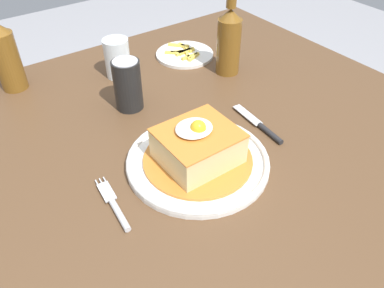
{
  "coord_description": "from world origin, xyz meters",
  "views": [
    {
      "loc": [
        -0.37,
        -0.54,
        1.29
      ],
      "look_at": [
        -0.02,
        -0.06,
        0.79
      ],
      "focal_mm": 36.21,
      "sensor_mm": 36.0,
      "label": 1
    }
  ],
  "objects_px": {
    "knife": "(263,128)",
    "soda_can": "(128,85)",
    "side_plate_fries": "(185,54)",
    "main_plate": "(198,161)",
    "beer_bottle_amber_far": "(229,38)",
    "drinking_glass": "(118,61)",
    "beer_bottle_amber": "(5,53)",
    "fork": "(115,207)"
  },
  "relations": [
    {
      "from": "drinking_glass",
      "to": "beer_bottle_amber_far",
      "type": "bearing_deg",
      "value": -31.53
    },
    {
      "from": "main_plate",
      "to": "soda_can",
      "type": "bearing_deg",
      "value": 92.32
    },
    {
      "from": "side_plate_fries",
      "to": "main_plate",
      "type": "bearing_deg",
      "value": -121.77
    },
    {
      "from": "beer_bottle_amber_far",
      "to": "drinking_glass",
      "type": "height_order",
      "value": "beer_bottle_amber_far"
    },
    {
      "from": "main_plate",
      "to": "drinking_glass",
      "type": "distance_m",
      "value": 0.42
    },
    {
      "from": "soda_can",
      "to": "side_plate_fries",
      "type": "relative_size",
      "value": 0.73
    },
    {
      "from": "fork",
      "to": "soda_can",
      "type": "xyz_separation_m",
      "value": [
        0.18,
        0.27,
        0.06
      ]
    },
    {
      "from": "knife",
      "to": "beer_bottle_amber",
      "type": "bearing_deg",
      "value": 127.79
    },
    {
      "from": "fork",
      "to": "soda_can",
      "type": "relative_size",
      "value": 1.14
    },
    {
      "from": "main_plate",
      "to": "drinking_glass",
      "type": "relative_size",
      "value": 2.76
    },
    {
      "from": "beer_bottle_amber_far",
      "to": "side_plate_fries",
      "type": "xyz_separation_m",
      "value": [
        -0.04,
        0.15,
        -0.09
      ]
    },
    {
      "from": "fork",
      "to": "soda_can",
      "type": "height_order",
      "value": "soda_can"
    },
    {
      "from": "knife",
      "to": "soda_can",
      "type": "xyz_separation_m",
      "value": [
        -0.2,
        0.26,
        0.06
      ]
    },
    {
      "from": "main_plate",
      "to": "fork",
      "type": "height_order",
      "value": "main_plate"
    },
    {
      "from": "knife",
      "to": "beer_bottle_amber_far",
      "type": "relative_size",
      "value": 0.62
    },
    {
      "from": "main_plate",
      "to": "beer_bottle_amber_far",
      "type": "height_order",
      "value": "beer_bottle_amber_far"
    },
    {
      "from": "knife",
      "to": "side_plate_fries",
      "type": "xyz_separation_m",
      "value": [
        0.06,
        0.4,
        -0.0
      ]
    },
    {
      "from": "beer_bottle_amber_far",
      "to": "side_plate_fries",
      "type": "relative_size",
      "value": 1.56
    },
    {
      "from": "side_plate_fries",
      "to": "beer_bottle_amber_far",
      "type": "bearing_deg",
      "value": -74.31
    },
    {
      "from": "fork",
      "to": "beer_bottle_amber",
      "type": "height_order",
      "value": "beer_bottle_amber"
    },
    {
      "from": "knife",
      "to": "drinking_glass",
      "type": "xyz_separation_m",
      "value": [
        -0.15,
        0.41,
        0.04
      ]
    },
    {
      "from": "fork",
      "to": "side_plate_fries",
      "type": "relative_size",
      "value": 0.83
    },
    {
      "from": "main_plate",
      "to": "knife",
      "type": "height_order",
      "value": "main_plate"
    },
    {
      "from": "soda_can",
      "to": "beer_bottle_amber_far",
      "type": "xyz_separation_m",
      "value": [
        0.3,
        -0.0,
        0.04
      ]
    },
    {
      "from": "main_plate",
      "to": "soda_can",
      "type": "distance_m",
      "value": 0.27
    },
    {
      "from": "soda_can",
      "to": "side_plate_fries",
      "type": "xyz_separation_m",
      "value": [
        0.26,
        0.14,
        -0.06
      ]
    },
    {
      "from": "soda_can",
      "to": "beer_bottle_amber",
      "type": "bearing_deg",
      "value": 128.02
    },
    {
      "from": "soda_can",
      "to": "beer_bottle_amber",
      "type": "distance_m",
      "value": 0.33
    },
    {
      "from": "knife",
      "to": "beer_bottle_amber_far",
      "type": "height_order",
      "value": "beer_bottle_amber_far"
    },
    {
      "from": "main_plate",
      "to": "side_plate_fries",
      "type": "bearing_deg",
      "value": 58.23
    },
    {
      "from": "soda_can",
      "to": "beer_bottle_amber_far",
      "type": "bearing_deg",
      "value": -0.77
    },
    {
      "from": "knife",
      "to": "side_plate_fries",
      "type": "height_order",
      "value": "side_plate_fries"
    },
    {
      "from": "beer_bottle_amber_far",
      "to": "main_plate",
      "type": "bearing_deg",
      "value": -138.5
    },
    {
      "from": "soda_can",
      "to": "drinking_glass",
      "type": "xyz_separation_m",
      "value": [
        0.05,
        0.15,
        -0.02
      ]
    },
    {
      "from": "main_plate",
      "to": "drinking_glass",
      "type": "xyz_separation_m",
      "value": [
        0.04,
        0.41,
        0.04
      ]
    },
    {
      "from": "main_plate",
      "to": "beer_bottle_amber_far",
      "type": "relative_size",
      "value": 1.09
    },
    {
      "from": "knife",
      "to": "beer_bottle_amber_far",
      "type": "bearing_deg",
      "value": 67.51
    },
    {
      "from": "main_plate",
      "to": "beer_bottle_amber",
      "type": "relative_size",
      "value": 1.09
    },
    {
      "from": "drinking_glass",
      "to": "side_plate_fries",
      "type": "xyz_separation_m",
      "value": [
        0.21,
        -0.01,
        -0.04
      ]
    },
    {
      "from": "beer_bottle_amber",
      "to": "beer_bottle_amber_far",
      "type": "bearing_deg",
      "value": -27.25
    },
    {
      "from": "main_plate",
      "to": "beer_bottle_amber",
      "type": "bearing_deg",
      "value": 112.06
    },
    {
      "from": "beer_bottle_amber_far",
      "to": "beer_bottle_amber",
      "type": "bearing_deg",
      "value": 152.75
    }
  ]
}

